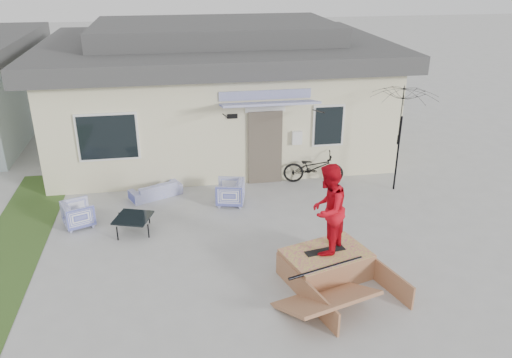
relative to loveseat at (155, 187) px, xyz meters
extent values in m
plane|color=#A0A09E|center=(2.07, -4.01, -0.27)|extent=(90.00, 90.00, 0.00)
cube|color=#2F4C1E|center=(-3.13, -2.01, -0.26)|extent=(1.40, 8.00, 0.01)
cube|color=beige|center=(2.07, 3.99, 1.23)|extent=(10.00, 7.00, 3.00)
cube|color=#3A3A3A|center=(2.07, 3.99, 2.98)|extent=(10.80, 7.80, 0.50)
cube|color=#3A3A3A|center=(2.07, 3.99, 3.53)|extent=(7.50, 4.50, 0.60)
cube|color=brown|center=(3.07, 0.45, 0.78)|extent=(0.95, 0.08, 2.10)
cube|color=white|center=(-1.13, 0.46, 1.33)|extent=(1.60, 0.06, 1.30)
cube|color=white|center=(4.87, 0.46, 1.33)|extent=(0.90, 0.06, 1.20)
cube|color=#4850AF|center=(3.07, -0.06, 2.18)|extent=(2.50, 1.09, 0.29)
imported|color=#4850AF|center=(0.00, 0.00, 0.00)|extent=(1.42, 0.93, 0.54)
imported|color=#4850AF|center=(-1.79, -1.33, 0.07)|extent=(0.82, 0.85, 0.68)
imported|color=#4850AF|center=(1.93, -0.76, 0.09)|extent=(0.79, 0.82, 0.72)
cube|color=black|center=(-0.48, -1.85, -0.08)|extent=(0.98, 0.98, 0.38)
imported|color=black|center=(4.43, 0.22, 0.28)|extent=(1.79, 0.93, 1.09)
cylinder|color=black|center=(6.52, -0.60, 0.78)|extent=(0.05, 0.05, 2.10)
imported|color=black|center=(6.52, -0.60, 1.48)|extent=(2.14, 2.05, 0.90)
cube|color=black|center=(3.42, -4.30, 0.30)|extent=(0.86, 0.36, 0.05)
imported|color=red|center=(3.42, -4.30, 1.25)|extent=(1.10, 1.14, 1.84)
camera|label=1|loc=(0.62, -12.72, 5.72)|focal=35.88mm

